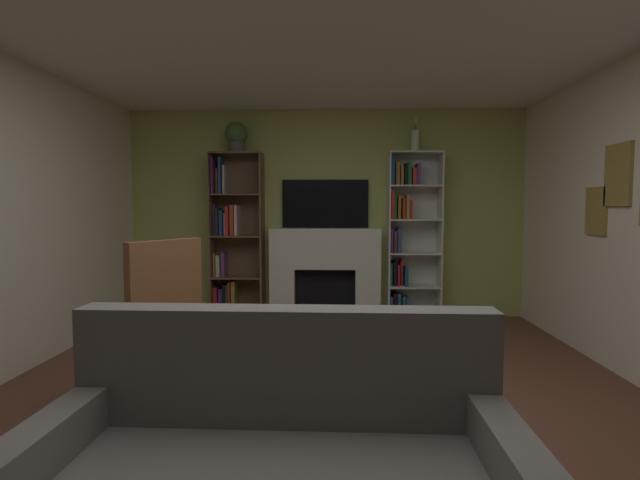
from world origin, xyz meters
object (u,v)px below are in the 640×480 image
potted_plant (236,136)px  bookshelf_right (407,236)px  vase_with_flowers (415,140)px  coffee_table (294,399)px  tv (325,204)px  bookshelf_left (232,241)px  armchair (150,326)px  fireplace (325,270)px

potted_plant → bookshelf_right: bearing=0.8°
potted_plant → vase_with_flowers: (2.11, 0.00, -0.06)m
bookshelf_right → potted_plant: size_ratio=5.42×
coffee_table → potted_plant: bearing=106.8°
tv → bookshelf_left: (-1.12, -0.09, -0.46)m
bookshelf_right → armchair: (-2.09, -2.59, -0.45)m
bookshelf_right → fireplace: bearing=-179.7°
bookshelf_left → vase_with_flowers: (2.18, -0.03, 1.20)m
vase_with_flowers → coffee_table: 3.87m
fireplace → bookshelf_right: size_ratio=0.72×
coffee_table → bookshelf_left: bearing=107.7°
tv → potted_plant: (-1.05, -0.12, 0.80)m
tv → bookshelf_right: bookshelf_right is taller
tv → armchair: size_ratio=0.92×
tv → armchair: (-1.11, -2.68, -0.84)m
tv → vase_with_flowers: (1.05, -0.12, 0.75)m
vase_with_flowers → coffee_table: bearing=-109.3°
bookshelf_right → vase_with_flowers: (0.08, -0.03, 1.14)m
vase_with_flowers → armchair: vase_with_flowers is taller
fireplace → tv: 0.81m
tv → vase_with_flowers: size_ratio=2.55×
vase_with_flowers → coffee_table: size_ratio=0.56×
bookshelf_right → potted_plant: potted_plant is taller
tv → coffee_table: tv is taller
bookshelf_right → coffee_table: size_ratio=2.70×
tv → bookshelf_right: 1.06m
fireplace → bookshelf_left: (-1.12, 0.01, 0.34)m
tv → bookshelf_left: size_ratio=0.53×
tv → bookshelf_right: size_ratio=0.53×
bookshelf_left → bookshelf_right: (2.10, -0.00, 0.07)m
fireplace → armchair: (-1.11, -2.59, -0.04)m
bookshelf_left → coffee_table: 3.48m
bookshelf_right → coffee_table: bearing=-108.0°
potted_plant → coffee_table: size_ratio=0.50×
fireplace → armchair: armchair is taller
armchair → coffee_table: armchair is taller
potted_plant → armchair: (-0.06, -2.56, -1.64)m
bookshelf_left → potted_plant: potted_plant is taller
potted_plant → coffee_table: 3.85m
fireplace → bookshelf_right: 1.06m
vase_with_flowers → armchair: 3.71m
vase_with_flowers → potted_plant: bearing=-180.0°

